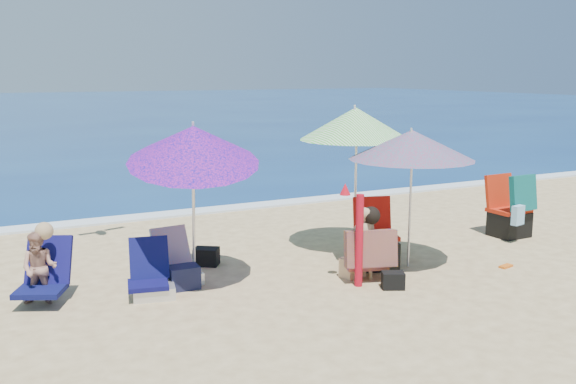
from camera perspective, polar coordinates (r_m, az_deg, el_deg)
name	(u,v)px	position (r m, az deg, el deg)	size (l,w,h in m)	color
ground	(345,289)	(8.19, 5.07, -8.58)	(120.00, 120.00, 0.00)	#D8BC84
sea	(28,109)	(51.80, -22.13, 6.83)	(120.00, 80.00, 0.12)	navy
foam	(208,210)	(12.65, -7.10, -1.63)	(120.00, 0.50, 0.04)	white
umbrella_turquoise	(412,145)	(8.82, 10.94, 4.13)	(2.03, 2.03, 1.95)	silver
umbrella_striped	(356,124)	(9.54, 6.03, 6.06)	(1.78, 1.78, 2.22)	white
umbrella_blue	(193,144)	(7.88, -8.41, 4.21)	(2.00, 2.04, 2.23)	silver
furled_umbrella	(357,231)	(8.13, 6.11, -3.43)	(0.27, 0.32, 1.31)	#B10C1D
chair_navy	(152,281)	(8.04, -12.04, -7.78)	(0.63, 0.69, 0.68)	#0C0C43
chair_rainbow	(177,269)	(8.47, -9.83, -6.73)	(0.56, 0.66, 0.69)	#D26D4A
camp_chair_left	(376,247)	(9.08, 7.84, -4.83)	(0.73, 0.75, 0.95)	#A5190B
camp_chair_right	(511,214)	(11.19, 19.18, -1.86)	(0.67, 0.83, 1.06)	red
person_center	(367,245)	(8.41, 7.02, -4.70)	(0.71, 0.71, 0.98)	tan
person_left	(41,267)	(8.08, -21.12, -6.27)	(0.78, 0.83, 0.97)	#AA7866
bag_navy_a	(184,277)	(8.24, -9.25, -7.49)	(0.38, 0.28, 0.29)	#171A34
bag_black_a	(206,257)	(9.16, -7.26, -5.72)	(0.42, 0.39, 0.25)	black
bag_tan	(352,267)	(8.62, 5.75, -6.68)	(0.35, 0.28, 0.26)	tan
bag_navy_b	(372,246)	(9.55, 7.49, -4.76)	(0.51, 0.42, 0.34)	#191D39
bag_black_b	(393,280)	(8.25, 9.32, -7.76)	(0.33, 0.29, 0.21)	black
orange_item	(506,266)	(9.52, 18.81, -6.27)	(0.23, 0.14, 0.03)	orange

